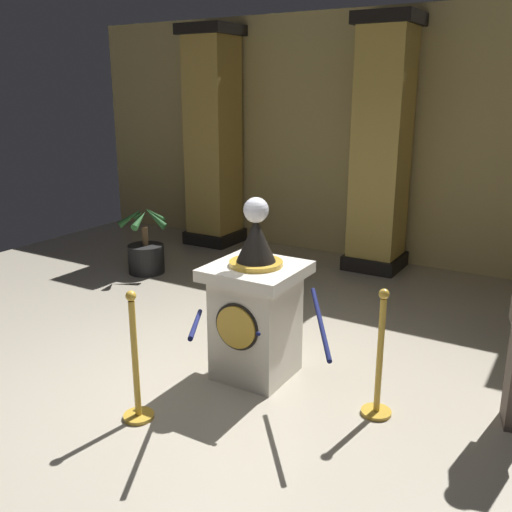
% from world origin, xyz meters
% --- Properties ---
extents(ground_plane, '(10.64, 10.64, 0.00)m').
position_xyz_m(ground_plane, '(0.00, 0.00, 0.00)').
color(ground_plane, '#B2A893').
extents(back_wall, '(10.64, 0.16, 3.55)m').
position_xyz_m(back_wall, '(0.00, 4.52, 1.78)').
color(back_wall, tan).
rests_on(back_wall, ground_plane).
extents(pedestal_clock, '(0.77, 0.77, 1.61)m').
position_xyz_m(pedestal_clock, '(0.17, 0.41, 0.63)').
color(pedestal_clock, silver).
rests_on(pedestal_clock, ground_plane).
extents(stanchion_near, '(0.24, 0.24, 1.05)m').
position_xyz_m(stanchion_near, '(-0.25, -0.67, 0.37)').
color(stanchion_near, gold).
rests_on(stanchion_near, ground_plane).
extents(stanchion_far, '(0.24, 0.24, 1.05)m').
position_xyz_m(stanchion_far, '(1.33, 0.34, 0.37)').
color(stanchion_far, gold).
rests_on(stanchion_far, ground_plane).
extents(velvet_rope, '(1.32, 1.31, 0.22)m').
position_xyz_m(velvet_rope, '(0.54, -0.17, 0.79)').
color(velvet_rope, '#141947').
extents(column_left, '(0.81, 0.81, 3.41)m').
position_xyz_m(column_left, '(-2.79, 4.03, 1.69)').
color(column_left, black).
rests_on(column_left, ground_plane).
extents(column_centre_rear, '(0.79, 0.79, 3.41)m').
position_xyz_m(column_centre_rear, '(0.00, 4.03, 1.69)').
color(column_centre_rear, black).
rests_on(column_centre_rear, ground_plane).
extents(potted_palm_left, '(0.71, 0.70, 0.95)m').
position_xyz_m(potted_palm_left, '(-2.66, 2.17, 0.29)').
color(potted_palm_left, black).
rests_on(potted_palm_left, ground_plane).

